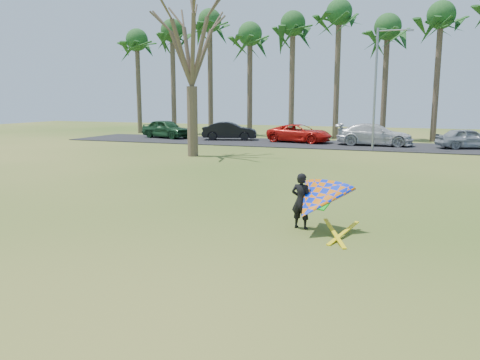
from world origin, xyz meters
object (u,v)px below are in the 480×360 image
(car_0, at_px, (166,129))
(car_4, at_px, (468,138))
(bare_tree_left, at_px, (191,39))
(car_1, at_px, (230,131))
(kite_flyer, at_px, (315,201))
(car_2, at_px, (300,133))
(streetlight, at_px, (378,83))
(car_3, at_px, (374,135))

(car_0, height_order, car_4, car_0)
(bare_tree_left, height_order, car_1, bare_tree_left)
(kite_flyer, bearing_deg, car_2, 104.44)
(car_0, relative_size, car_4, 1.14)
(car_0, relative_size, car_1, 1.04)
(streetlight, bearing_deg, car_0, 168.07)
(bare_tree_left, bearing_deg, car_4, 32.47)
(car_0, distance_m, kite_flyer, 30.79)
(car_1, xyz_separation_m, car_3, (11.81, -0.63, 0.05))
(car_0, xyz_separation_m, car_1, (6.00, 0.09, -0.06))
(bare_tree_left, relative_size, car_2, 1.90)
(car_3, bearing_deg, streetlight, -174.79)
(kite_flyer, bearing_deg, bare_tree_left, 126.89)
(car_1, relative_size, car_3, 0.82)
(car_2, relative_size, car_4, 1.23)
(car_4, xyz_separation_m, kite_flyer, (-5.67, -24.09, 0.07))
(car_2, xyz_separation_m, car_3, (5.79, -0.56, 0.09))
(car_2, bearing_deg, car_1, 99.41)
(streetlight, distance_m, car_0, 18.89)
(streetlight, xyz_separation_m, car_3, (-0.33, 3.29, -3.61))
(car_0, bearing_deg, bare_tree_left, -128.21)
(car_1, distance_m, car_2, 6.02)
(bare_tree_left, height_order, car_4, bare_tree_left)
(car_2, xyz_separation_m, car_4, (12.03, -0.63, -0.00))
(streetlight, bearing_deg, car_4, 28.63)
(bare_tree_left, xyz_separation_m, car_0, (-7.99, 10.84, -6.05))
(car_0, distance_m, car_2, 12.03)
(car_2, height_order, car_4, car_2)
(streetlight, relative_size, car_1, 1.77)
(car_2, bearing_deg, car_0, 100.15)
(car_2, bearing_deg, car_4, -82.91)
(streetlight, distance_m, car_3, 4.89)
(bare_tree_left, xyz_separation_m, car_4, (16.07, 10.23, -6.15))
(streetlight, bearing_deg, car_2, 147.82)
(car_3, height_order, car_4, car_3)
(car_1, distance_m, car_3, 11.83)
(streetlight, xyz_separation_m, kite_flyer, (0.24, -20.86, -3.62))
(car_2, xyz_separation_m, kite_flyer, (6.36, -24.71, 0.07))
(car_1, bearing_deg, car_0, 74.04)
(bare_tree_left, xyz_separation_m, car_1, (-1.99, 10.92, -6.11))
(bare_tree_left, relative_size, kite_flyer, 4.06)
(bare_tree_left, height_order, car_3, bare_tree_left)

